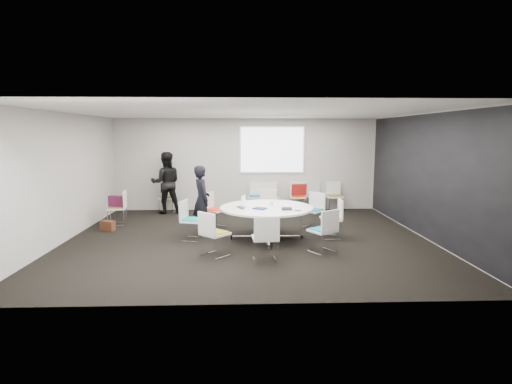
{
  "coord_description": "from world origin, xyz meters",
  "views": [
    {
      "loc": [
        -0.12,
        -8.74,
        2.34
      ],
      "look_at": [
        0.2,
        0.4,
        1.0
      ],
      "focal_mm": 28.0,
      "sensor_mm": 36.0,
      "label": 1
    }
  ],
  "objects_px": {
    "person_main": "(202,199)",
    "brown_bag": "(108,226)",
    "chair_ring_f": "(215,242)",
    "chair_ring_g": "(265,247)",
    "laptop": "(243,207)",
    "chair_ring_h": "(323,239)",
    "maroon_bag": "(117,201)",
    "chair_ring_e": "(192,228)",
    "conference_table": "(266,216)",
    "chair_spare_left": "(118,214)",
    "chair_back_d": "(316,202)",
    "person_back": "(166,183)",
    "chair_ring_b": "(313,217)",
    "chair_ring_a": "(331,226)",
    "chair_person_back": "(168,203)",
    "chair_ring_c": "(266,213)",
    "chair_back_b": "(271,203)",
    "chair_back_a": "(256,202)",
    "cup": "(271,203)",
    "chair_back_c": "(298,202)",
    "chair_back_e": "(334,202)",
    "chair_ring_d": "(214,217)"
  },
  "relations": [
    {
      "from": "chair_ring_b",
      "to": "chair_person_back",
      "type": "bearing_deg",
      "value": 12.72
    },
    {
      "from": "chair_ring_c",
      "to": "brown_bag",
      "type": "relative_size",
      "value": 2.44
    },
    {
      "from": "chair_ring_f",
      "to": "chair_back_b",
      "type": "height_order",
      "value": "same"
    },
    {
      "from": "chair_ring_d",
      "to": "laptop",
      "type": "height_order",
      "value": "chair_ring_d"
    },
    {
      "from": "chair_ring_e",
      "to": "chair_ring_h",
      "type": "distance_m",
      "value": 2.89
    },
    {
      "from": "chair_ring_g",
      "to": "chair_back_c",
      "type": "height_order",
      "value": "same"
    },
    {
      "from": "chair_ring_e",
      "to": "brown_bag",
      "type": "xyz_separation_m",
      "value": [
        -2.18,
        0.95,
        -0.16
      ]
    },
    {
      "from": "chair_back_d",
      "to": "maroon_bag",
      "type": "distance_m",
      "value": 5.73
    },
    {
      "from": "chair_ring_h",
      "to": "chair_back_b",
      "type": "distance_m",
      "value": 4.3
    },
    {
      "from": "chair_ring_e",
      "to": "person_main",
      "type": "relative_size",
      "value": 0.55
    },
    {
      "from": "conference_table",
      "to": "chair_spare_left",
      "type": "xyz_separation_m",
      "value": [
        -3.76,
        1.53,
        -0.25
      ]
    },
    {
      "from": "chair_ring_b",
      "to": "chair_person_back",
      "type": "height_order",
      "value": "same"
    },
    {
      "from": "chair_back_b",
      "to": "chair_back_c",
      "type": "relative_size",
      "value": 1.0
    },
    {
      "from": "chair_back_b",
      "to": "chair_back_d",
      "type": "distance_m",
      "value": 1.38
    },
    {
      "from": "chair_ring_a",
      "to": "chair_back_a",
      "type": "distance_m",
      "value": 3.55
    },
    {
      "from": "person_back",
      "to": "chair_ring_g",
      "type": "bearing_deg",
      "value": 107.67
    },
    {
      "from": "chair_ring_b",
      "to": "chair_back_c",
      "type": "xyz_separation_m",
      "value": [
        -0.08,
        2.17,
        0.0
      ]
    },
    {
      "from": "conference_table",
      "to": "chair_ring_f",
      "type": "height_order",
      "value": "chair_ring_f"
    },
    {
      "from": "chair_ring_a",
      "to": "chair_person_back",
      "type": "relative_size",
      "value": 1.0
    },
    {
      "from": "brown_bag",
      "to": "chair_back_b",
      "type": "bearing_deg",
      "value": 28.44
    },
    {
      "from": "cup",
      "to": "maroon_bag",
      "type": "bearing_deg",
      "value": 161.04
    },
    {
      "from": "chair_spare_left",
      "to": "chair_back_a",
      "type": "bearing_deg",
      "value": -73.34
    },
    {
      "from": "chair_back_c",
      "to": "chair_back_d",
      "type": "relative_size",
      "value": 1.0
    },
    {
      "from": "chair_ring_f",
      "to": "chair_back_d",
      "type": "bearing_deg",
      "value": 101.46
    },
    {
      "from": "chair_ring_a",
      "to": "brown_bag",
      "type": "xyz_separation_m",
      "value": [
        -5.29,
        0.89,
        -0.16
      ]
    },
    {
      "from": "chair_ring_e",
      "to": "chair_ring_f",
      "type": "height_order",
      "value": "same"
    },
    {
      "from": "person_main",
      "to": "brown_bag",
      "type": "height_order",
      "value": "person_main"
    },
    {
      "from": "chair_ring_c",
      "to": "person_back",
      "type": "xyz_separation_m",
      "value": [
        -2.88,
        1.45,
        0.63
      ]
    },
    {
      "from": "chair_ring_b",
      "to": "laptop",
      "type": "relative_size",
      "value": 2.93
    },
    {
      "from": "chair_back_c",
      "to": "cup",
      "type": "bearing_deg",
      "value": 74.32
    },
    {
      "from": "maroon_bag",
      "to": "chair_ring_e",
      "type": "bearing_deg",
      "value": -36.33
    },
    {
      "from": "chair_back_b",
      "to": "person_back",
      "type": "relative_size",
      "value": 0.48
    },
    {
      "from": "chair_ring_c",
      "to": "chair_ring_f",
      "type": "distance_m",
      "value": 3.06
    },
    {
      "from": "cup",
      "to": "chair_ring_a",
      "type": "bearing_deg",
      "value": -6.94
    },
    {
      "from": "chair_ring_h",
      "to": "maroon_bag",
      "type": "height_order",
      "value": "chair_ring_h"
    },
    {
      "from": "chair_ring_a",
      "to": "chair_back_c",
      "type": "bearing_deg",
      "value": 7.74
    },
    {
      "from": "chair_ring_g",
      "to": "chair_spare_left",
      "type": "distance_m",
      "value": 4.8
    },
    {
      "from": "chair_ring_d",
      "to": "chair_ring_f",
      "type": "height_order",
      "value": "same"
    },
    {
      "from": "chair_ring_f",
      "to": "person_main",
      "type": "xyz_separation_m",
      "value": [
        -0.42,
        1.85,
        0.53
      ]
    },
    {
      "from": "chair_back_e",
      "to": "chair_back_a",
      "type": "bearing_deg",
      "value": -1.27
    },
    {
      "from": "chair_ring_b",
      "to": "chair_ring_g",
      "type": "xyz_separation_m",
      "value": [
        -1.34,
        -2.61,
        0.0
      ]
    },
    {
      "from": "chair_spare_left",
      "to": "chair_ring_c",
      "type": "bearing_deg",
      "value": -97.15
    },
    {
      "from": "chair_back_b",
      "to": "brown_bag",
      "type": "relative_size",
      "value": 2.44
    },
    {
      "from": "chair_back_d",
      "to": "person_back",
      "type": "relative_size",
      "value": 0.48
    },
    {
      "from": "chair_ring_g",
      "to": "laptop",
      "type": "height_order",
      "value": "chair_ring_g"
    },
    {
      "from": "chair_ring_f",
      "to": "brown_bag",
      "type": "distance_m",
      "value": 3.5
    },
    {
      "from": "chair_ring_c",
      "to": "laptop",
      "type": "bearing_deg",
      "value": 90.51
    },
    {
      "from": "chair_back_a",
      "to": "chair_spare_left",
      "type": "distance_m",
      "value": 4.01
    },
    {
      "from": "chair_ring_b",
      "to": "laptop",
      "type": "xyz_separation_m",
      "value": [
        -1.75,
        -1.12,
        0.47
      ]
    },
    {
      "from": "chair_ring_e",
      "to": "chair_back_b",
      "type": "relative_size",
      "value": 1.0
    }
  ]
}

